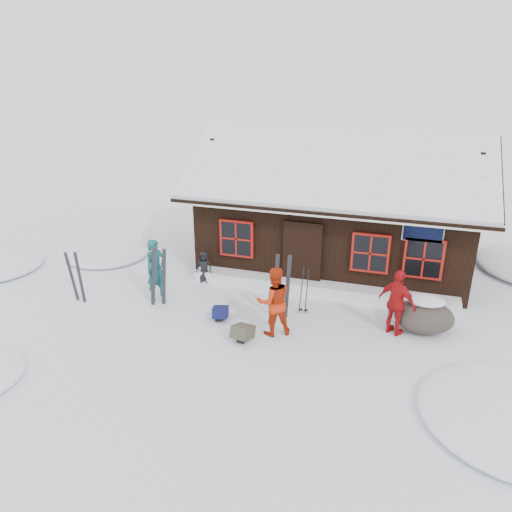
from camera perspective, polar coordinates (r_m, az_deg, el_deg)
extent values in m
plane|color=white|center=(12.96, -1.08, -7.70)|extent=(120.00, 120.00, 0.00)
cube|color=black|center=(16.63, 9.23, 3.68)|extent=(8.00, 5.00, 2.50)
cube|color=black|center=(14.66, 8.87, 9.71)|extent=(8.90, 3.14, 1.88)
cube|color=black|center=(17.53, 10.39, 11.67)|extent=(8.90, 3.14, 1.88)
cube|color=white|center=(14.63, 8.90, 10.25)|extent=(8.72, 3.07, 1.86)
cube|color=white|center=(17.51, 10.42, 12.11)|extent=(8.72, 3.07, 1.86)
cube|color=white|center=(15.95, 9.90, 13.84)|extent=(8.81, 0.22, 0.14)
cube|color=silver|center=(13.47, 7.68, 4.83)|extent=(8.90, 0.10, 0.20)
cube|color=black|center=(14.45, 5.31, -0.09)|extent=(1.00, 0.10, 2.00)
cube|color=black|center=(13.79, 18.58, 2.80)|extent=(1.00, 0.06, 0.60)
cube|color=maroon|center=(14.81, -2.23, 2.01)|extent=(1.04, 0.10, 1.14)
cube|color=black|center=(14.77, -2.28, 1.96)|extent=(0.90, 0.04, 1.00)
cube|color=maroon|center=(14.08, 12.93, 0.35)|extent=(1.04, 0.10, 1.14)
cube|color=black|center=(14.05, 12.91, 0.29)|extent=(0.90, 0.04, 1.00)
cube|color=maroon|center=(14.08, 18.59, -0.29)|extent=(1.04, 0.10, 1.14)
cube|color=black|center=(14.04, 18.59, -0.35)|extent=(0.90, 0.04, 1.00)
cube|color=white|center=(14.51, 7.35, -3.66)|extent=(7.60, 0.60, 0.35)
ellipsoid|color=white|center=(17.87, -16.57, 0.07)|extent=(2.80, 2.80, 0.34)
imported|color=#13565D|center=(14.12, -11.36, -1.54)|extent=(0.65, 0.76, 1.76)
imported|color=#BB2C0D|center=(12.13, 2.04, -5.20)|extent=(1.08, 1.00, 1.76)
imported|color=#AB1114|center=(12.59, 15.82, -5.18)|extent=(1.07, 0.85, 1.70)
imported|color=black|center=(15.10, -5.96, -1.23)|extent=(0.52, 0.38, 0.97)
ellipsoid|color=#483F39|center=(13.13, 18.62, -6.57)|extent=(1.46, 1.09, 0.80)
ellipsoid|color=white|center=(12.97, 18.81, -5.25)|extent=(0.92, 0.66, 0.20)
cube|color=black|center=(13.81, -11.62, -2.43)|extent=(0.23, 0.16, 1.73)
cube|color=black|center=(13.74, -10.47, -2.46)|extent=(0.26, 0.08, 1.73)
cube|color=black|center=(14.71, -20.29, -2.29)|extent=(0.22, 0.11, 1.51)
cube|color=black|center=(14.58, -19.47, -2.39)|extent=(0.23, 0.09, 1.51)
cube|color=black|center=(12.85, 2.27, -3.63)|extent=(0.17, 0.11, 1.84)
cube|color=black|center=(12.84, 3.62, -3.67)|extent=(0.19, 0.07, 1.84)
cylinder|color=black|center=(13.24, 5.20, -3.96)|extent=(0.10, 0.12, 1.36)
cylinder|color=black|center=(13.22, 5.83, -4.04)|extent=(0.10, 0.12, 1.36)
cube|color=#101447|center=(13.12, -4.07, -6.66)|extent=(0.51, 0.60, 0.28)
cube|color=#43412F|center=(12.21, -1.52, -8.94)|extent=(0.50, 0.61, 0.30)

